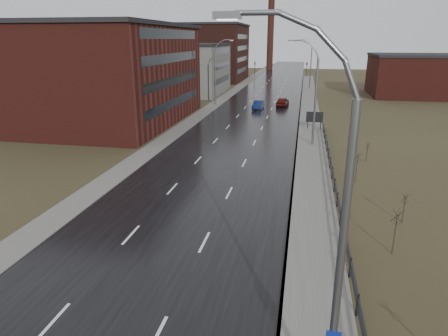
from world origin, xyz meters
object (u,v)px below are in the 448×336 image
at_px(streetlight_main, 330,241).
at_px(car_far, 283,102).
at_px(car_near, 258,105).
at_px(billboard, 315,118).

height_order(streetlight_main, car_far, streetlight_main).
bearing_deg(car_far, car_near, 50.80).
distance_m(car_near, car_far, 5.54).
bearing_deg(car_near, streetlight_main, -78.68).
distance_m(streetlight_main, car_far, 61.30).
distance_m(billboard, car_near, 17.09).
distance_m(billboard, car_far, 19.20).
bearing_deg(car_near, billboard, -55.25).
bearing_deg(streetlight_main, car_far, 94.23).
xyz_separation_m(streetlight_main, car_far, (-4.51, 60.91, -5.26)).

